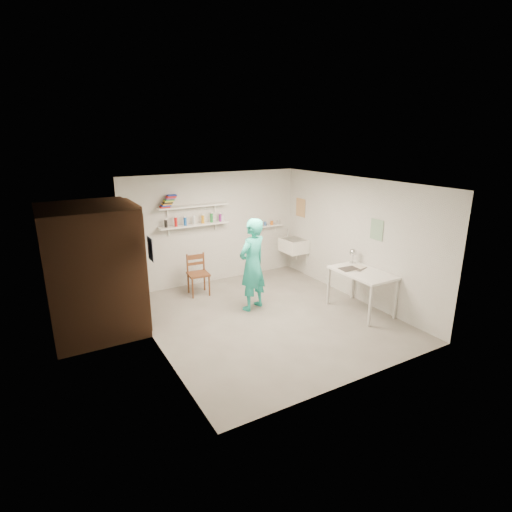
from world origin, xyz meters
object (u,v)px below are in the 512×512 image
belfast_sink (294,245)px  wooden_chair (198,274)px  desk_lamp (353,252)px  work_table (361,291)px  wall_clock (251,246)px  man (252,265)px

belfast_sink → wooden_chair: wooden_chair is taller
wooden_chair → belfast_sink: bearing=6.9°
belfast_sink → desk_lamp: desk_lamp is taller
wooden_chair → work_table: bearing=-39.3°
belfast_sink → wall_clock: bearing=-149.3°
man → work_table: 2.06m
wall_clock → work_table: size_ratio=0.27×
man → desk_lamp: bearing=140.6°
work_table → desk_lamp: bearing=67.6°
man → wooden_chair: 1.38m
belfast_sink → wooden_chair: bearing=-178.4°
work_table → desk_lamp: desk_lamp is taller
wall_clock → man: bearing=-130.9°
belfast_sink → desk_lamp: 1.88m
belfast_sink → work_table: 2.35m
wall_clock → desk_lamp: 1.98m
man → belfast_sink: bearing=-166.0°
belfast_sink → man: size_ratio=0.35×
wall_clock → desk_lamp: size_ratio=2.14×
work_table → desk_lamp: size_ratio=8.00×
belfast_sink → man: (-1.78, -1.22, 0.17)m
wooden_chair → work_table: size_ratio=0.75×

